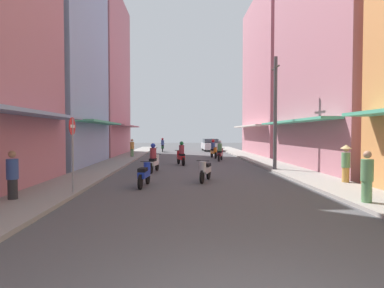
% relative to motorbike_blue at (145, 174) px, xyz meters
% --- Properties ---
extents(ground_plane, '(94.55, 94.55, 0.00)m').
position_rel_motorbike_blue_xyz_m(ground_plane, '(2.18, 8.20, -0.50)').
color(ground_plane, '#4C4C4F').
extents(sidewalk_left, '(2.12, 50.98, 0.12)m').
position_rel_motorbike_blue_xyz_m(sidewalk_left, '(-3.10, 8.20, -0.44)').
color(sidewalk_left, gray).
rests_on(sidewalk_left, ground).
extents(sidewalk_right, '(2.12, 50.98, 0.12)m').
position_rel_motorbike_blue_xyz_m(sidewalk_right, '(7.46, 8.20, -0.44)').
color(sidewalk_right, '#9E9991').
rests_on(sidewalk_right, ground).
extents(building_left_mid, '(7.05, 8.45, 14.06)m').
position_rel_motorbike_blue_xyz_m(building_left_mid, '(-7.16, 7.96, 6.52)').
color(building_left_mid, '#8CA5CC').
rests_on(building_left_mid, ground).
extents(building_left_far, '(7.05, 9.99, 15.06)m').
position_rel_motorbike_blue_xyz_m(building_left_far, '(-7.16, 17.73, 7.02)').
color(building_left_far, '#B7727F').
rests_on(building_left_far, ground).
extents(building_right_mid, '(7.05, 10.93, 15.12)m').
position_rel_motorbike_blue_xyz_m(building_right_mid, '(11.52, 5.76, 7.05)').
color(building_right_mid, '#B7727F').
rests_on(building_right_mid, ground).
extents(building_right_far, '(7.05, 11.22, 15.11)m').
position_rel_motorbike_blue_xyz_m(building_right_far, '(11.52, 17.72, 7.05)').
color(building_right_far, '#B7727F').
rests_on(building_right_far, ground).
extents(motorbike_blue, '(0.55, 1.81, 0.96)m').
position_rel_motorbike_blue_xyz_m(motorbike_blue, '(0.00, 0.00, 0.00)').
color(motorbike_blue, black).
rests_on(motorbike_blue, ground).
extents(motorbike_red, '(0.67, 1.77, 1.58)m').
position_rel_motorbike_blue_xyz_m(motorbike_red, '(1.45, 8.29, 0.20)').
color(motorbike_red, black).
rests_on(motorbike_red, ground).
extents(motorbike_silver, '(0.73, 1.75, 0.96)m').
position_rel_motorbike_blue_xyz_m(motorbike_silver, '(2.51, 1.12, 0.00)').
color(motorbike_silver, black).
rests_on(motorbike_silver, ground).
extents(motorbike_maroon, '(0.70, 1.76, 1.58)m').
position_rel_motorbike_blue_xyz_m(motorbike_maroon, '(4.44, 11.25, 0.20)').
color(motorbike_maroon, black).
rests_on(motorbike_maroon, ground).
extents(motorbike_white, '(0.60, 1.80, 1.58)m').
position_rel_motorbike_blue_xyz_m(motorbike_white, '(-0.01, 4.49, 0.20)').
color(motorbike_white, black).
rests_on(motorbike_white, ground).
extents(motorbike_orange, '(0.58, 1.80, 1.58)m').
position_rel_motorbike_blue_xyz_m(motorbike_orange, '(4.22, 13.89, 0.20)').
color(motorbike_orange, black).
rests_on(motorbike_orange, ground).
extents(motorbike_green, '(0.55, 1.81, 1.58)m').
position_rel_motorbike_blue_xyz_m(motorbike_green, '(-0.61, 22.82, 0.20)').
color(motorbike_green, black).
rests_on(motorbike_green, ground).
extents(parked_car, '(1.93, 4.17, 1.45)m').
position_rel_motorbike_blue_xyz_m(parked_car, '(4.94, 24.47, 0.24)').
color(parked_car, silver).
rests_on(parked_car, ground).
extents(pedestrian_midway, '(0.44, 0.44, 1.65)m').
position_rel_motorbike_blue_xyz_m(pedestrian_midway, '(8.16, 0.01, 0.43)').
color(pedestrian_midway, '#BF8C3F').
rests_on(pedestrian_midway, ground).
extents(pedestrian_foreground, '(0.34, 0.34, 1.59)m').
position_rel_motorbike_blue_xyz_m(pedestrian_foreground, '(-3.65, -2.84, 0.29)').
color(pedestrian_foreground, '#262628').
rests_on(pedestrian_foreground, ground).
extents(pedestrian_crossing, '(0.34, 0.34, 1.61)m').
position_rel_motorbike_blue_xyz_m(pedestrian_crossing, '(-2.74, 14.56, 0.30)').
color(pedestrian_crossing, '#598C59').
rests_on(pedestrian_crossing, ground).
extents(pedestrian_far, '(0.34, 0.34, 1.61)m').
position_rel_motorbike_blue_xyz_m(pedestrian_far, '(6.81, -3.65, 0.30)').
color(pedestrian_far, '#598C59').
rests_on(pedestrian_far, ground).
extents(utility_pole, '(0.20, 1.20, 6.30)m').
position_rel_motorbike_blue_xyz_m(utility_pole, '(6.65, 4.67, 2.72)').
color(utility_pole, '#4C4C4F').
rests_on(utility_pole, ground).
extents(street_sign_no_entry, '(0.07, 0.60, 2.65)m').
position_rel_motorbike_blue_xyz_m(street_sign_no_entry, '(-2.19, -1.82, 1.21)').
color(street_sign_no_entry, gray).
rests_on(street_sign_no_entry, ground).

